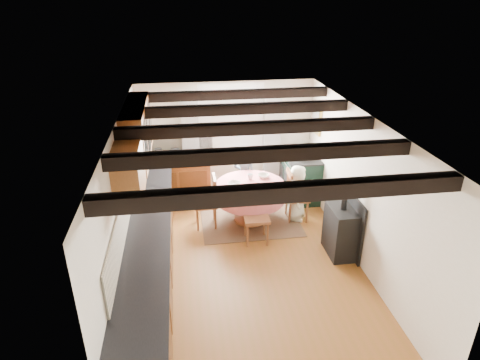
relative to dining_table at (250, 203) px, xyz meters
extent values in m
cube|color=brown|center=(-0.28, -1.38, -0.39)|extent=(3.60, 5.50, 0.00)
cube|color=white|center=(-0.28, -1.38, 2.01)|extent=(3.60, 5.50, 0.00)
cube|color=silver|center=(-0.28, 1.37, 0.81)|extent=(3.60, 0.00, 2.40)
cube|color=silver|center=(-0.28, -4.13, 0.81)|extent=(3.60, 0.00, 2.40)
cube|color=silver|center=(-2.08, -1.38, 0.81)|extent=(0.00, 5.50, 2.40)
cube|color=silver|center=(1.52, -1.38, 0.81)|extent=(0.00, 5.50, 2.40)
cube|color=black|center=(-0.28, -3.38, 1.92)|extent=(3.60, 0.16, 0.16)
cube|color=black|center=(-0.28, -2.38, 1.92)|extent=(3.60, 0.16, 0.16)
cube|color=black|center=(-0.28, -1.38, 1.92)|extent=(3.60, 0.16, 0.16)
cube|color=black|center=(-0.28, -0.38, 1.92)|extent=(3.60, 0.16, 0.16)
cube|color=black|center=(-0.28, 0.62, 1.92)|extent=(3.60, 0.16, 0.16)
cube|color=beige|center=(-2.06, -1.08, 0.81)|extent=(0.02, 4.50, 0.55)
cube|color=beige|center=(-1.28, 1.35, 0.81)|extent=(1.40, 0.02, 0.55)
cube|color=brown|center=(-1.78, -1.38, 0.05)|extent=(0.60, 5.30, 0.88)
cube|color=brown|center=(-1.33, 1.07, 0.05)|extent=(1.30, 0.60, 0.88)
cube|color=black|center=(-1.76, -1.38, 0.51)|extent=(0.64, 5.30, 0.04)
cube|color=black|center=(-1.33, 1.05, 0.51)|extent=(1.30, 0.64, 0.04)
cube|color=brown|center=(-1.91, -0.18, 1.56)|extent=(0.34, 1.80, 0.90)
cube|color=brown|center=(-1.91, -1.68, 1.51)|extent=(0.34, 0.90, 0.70)
cube|color=white|center=(-0.18, 1.35, 1.21)|extent=(1.34, 0.03, 1.54)
cube|color=white|center=(-0.18, 1.36, 1.21)|extent=(1.20, 0.01, 1.40)
cube|color=#B7BAB5|center=(-1.03, 1.27, 0.71)|extent=(0.35, 0.10, 2.10)
cube|color=#B7BAB5|center=(0.67, 1.27, 0.71)|extent=(0.35, 0.10, 2.10)
cylinder|color=black|center=(-0.18, 1.27, 1.81)|extent=(2.00, 0.03, 0.03)
cube|color=gold|center=(1.49, 0.92, 1.31)|extent=(0.04, 0.50, 0.60)
cylinder|color=silver|center=(0.77, 1.34, 1.31)|extent=(0.30, 0.02, 0.30)
cube|color=brown|center=(0.00, 0.00, -0.38)|extent=(1.85, 1.44, 0.01)
imported|color=slate|center=(0.01, 0.81, 0.22)|extent=(0.51, 0.40, 1.21)
imported|color=#E9EBCE|center=(0.88, -0.05, 0.16)|extent=(0.50, 0.62, 1.11)
imported|color=silver|center=(-0.30, -0.01, 0.42)|extent=(0.33, 0.33, 0.06)
imported|color=silver|center=(0.30, 0.25, 0.42)|extent=(0.28, 0.28, 0.07)
imported|color=silver|center=(0.03, 0.22, 0.44)|extent=(0.12, 0.12, 0.10)
cylinder|color=#262628|center=(-1.69, 1.07, 0.65)|extent=(0.14, 0.14, 0.25)
cylinder|color=#262628|center=(-1.36, 1.09, 0.64)|extent=(0.19, 0.19, 0.22)
camera|label=1|loc=(-1.18, -6.77, 3.67)|focal=30.87mm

